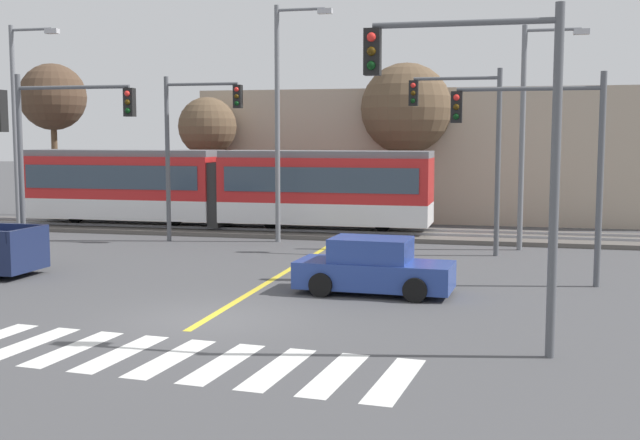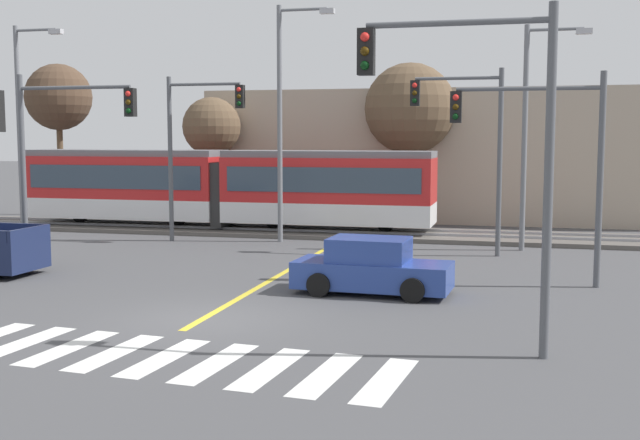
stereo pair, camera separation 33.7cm
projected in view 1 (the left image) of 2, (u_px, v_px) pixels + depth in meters
ground_plane at (206, 320)px, 18.60m from camera, size 200.00×200.00×0.00m
track_bed at (347, 233)px, 34.38m from camera, size 120.00×4.00×0.18m
rail_near at (343, 232)px, 33.66m from camera, size 120.00×0.08×0.10m
rail_far at (350, 228)px, 35.06m from camera, size 120.00×0.08×0.10m
light_rail_tram at (222, 186)px, 35.47m from camera, size 18.50×2.64×3.43m
crosswalk_stripe_2 at (28, 344)px, 16.41m from camera, size 0.80×2.84×0.01m
crosswalk_stripe_3 at (74, 349)px, 16.07m from camera, size 0.80×2.84×0.01m
crosswalk_stripe_4 at (121, 353)px, 15.72m from camera, size 0.80×2.84×0.01m
crosswalk_stripe_5 at (171, 358)px, 15.38m from camera, size 0.80×2.84×0.01m
crosswalk_stripe_6 at (223, 363)px, 15.03m from camera, size 0.80×2.84×0.01m
crosswalk_stripe_7 at (278, 369)px, 14.68m from camera, size 0.80×2.84×0.01m
crosswalk_stripe_8 at (335, 374)px, 14.34m from camera, size 0.80×2.84×0.01m
crosswalk_stripe_9 at (395, 380)px, 13.99m from camera, size 0.80×2.84×0.01m
lane_centre_line at (284, 273)px, 24.97m from camera, size 0.20×15.47×0.01m
sedan_crossing at (374, 268)px, 21.65m from camera, size 4.29×2.09×1.52m
traffic_light_near_right at (492, 125)px, 15.25m from camera, size 3.75×0.38×6.71m
traffic_light_far_left at (191, 133)px, 31.80m from camera, size 3.25×0.38×6.59m
traffic_light_far_right at (469, 133)px, 28.26m from camera, size 3.25×0.38×6.59m
traffic_light_mid_left at (58, 139)px, 26.20m from camera, size 4.25×0.38×6.26m
traffic_light_mid_right at (547, 144)px, 22.58m from camera, size 4.25×0.38×6.03m
street_lamp_west at (19, 118)px, 33.62m from camera, size 2.28×0.28×8.82m
street_lamp_centre at (282, 110)px, 31.67m from camera, size 2.32×0.28×9.33m
street_lamp_east at (529, 123)px, 29.38m from camera, size 2.35×0.28×8.26m
bare_tree_far_west at (53, 98)px, 42.44m from camera, size 3.52×3.52×8.05m
bare_tree_west at (207, 127)px, 39.41m from camera, size 2.88×2.88×6.14m
bare_tree_east at (406, 109)px, 38.06m from camera, size 4.32×4.32×7.70m
building_backdrop_far at (444, 155)px, 41.02m from camera, size 24.25×6.00×6.52m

